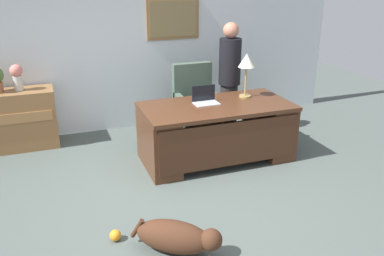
{
  "coord_description": "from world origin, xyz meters",
  "views": [
    {
      "loc": [
        -1.25,
        -3.7,
        2.4
      ],
      "look_at": [
        0.21,
        0.3,
        0.75
      ],
      "focal_mm": 38.42,
      "sensor_mm": 36.0,
      "label": 1
    }
  ],
  "objects_px": {
    "person_standing": "(229,79)",
    "dog_toy_ball": "(115,235)",
    "armchair": "(196,105)",
    "laptop": "(205,99)",
    "credenza": "(4,121)",
    "dog_lying": "(177,237)",
    "desk": "(217,130)",
    "desk_lamp": "(246,63)",
    "vase_with_flowers": "(17,75)"
  },
  "relations": [
    {
      "from": "laptop",
      "to": "desk_lamp",
      "type": "height_order",
      "value": "desk_lamp"
    },
    {
      "from": "person_standing",
      "to": "vase_with_flowers",
      "type": "height_order",
      "value": "person_standing"
    },
    {
      "from": "vase_with_flowers",
      "to": "dog_toy_ball",
      "type": "height_order",
      "value": "vase_with_flowers"
    },
    {
      "from": "desk",
      "to": "dog_toy_ball",
      "type": "height_order",
      "value": "desk"
    },
    {
      "from": "dog_lying",
      "to": "vase_with_flowers",
      "type": "distance_m",
      "value": 3.4
    },
    {
      "from": "laptop",
      "to": "vase_with_flowers",
      "type": "relative_size",
      "value": 0.88
    },
    {
      "from": "credenza",
      "to": "dog_lying",
      "type": "height_order",
      "value": "credenza"
    },
    {
      "from": "dog_lying",
      "to": "person_standing",
      "type": "bearing_deg",
      "value": 56.21
    },
    {
      "from": "person_standing",
      "to": "dog_lying",
      "type": "xyz_separation_m",
      "value": [
        -1.6,
        -2.4,
        -0.73
      ]
    },
    {
      "from": "armchair",
      "to": "person_standing",
      "type": "relative_size",
      "value": 0.64
    },
    {
      "from": "desk",
      "to": "dog_toy_ball",
      "type": "distance_m",
      "value": 2.11
    },
    {
      "from": "desk_lamp",
      "to": "dog_toy_ball",
      "type": "height_order",
      "value": "desk_lamp"
    },
    {
      "from": "person_standing",
      "to": "dog_toy_ball",
      "type": "height_order",
      "value": "person_standing"
    },
    {
      "from": "dog_lying",
      "to": "dog_toy_ball",
      "type": "relative_size",
      "value": 6.89
    },
    {
      "from": "armchair",
      "to": "dog_toy_ball",
      "type": "xyz_separation_m",
      "value": [
        -1.64,
        -2.2,
        -0.44
      ]
    },
    {
      "from": "person_standing",
      "to": "credenza",
      "type": "bearing_deg",
      "value": 169.09
    },
    {
      "from": "desk",
      "to": "person_standing",
      "type": "xyz_separation_m",
      "value": [
        0.5,
        0.73,
        0.47
      ]
    },
    {
      "from": "desk_lamp",
      "to": "dog_lying",
      "type": "bearing_deg",
      "value": -130.42
    },
    {
      "from": "vase_with_flowers",
      "to": "person_standing",
      "type": "bearing_deg",
      "value": -11.87
    },
    {
      "from": "desk",
      "to": "desk_lamp",
      "type": "distance_m",
      "value": 0.98
    },
    {
      "from": "armchair",
      "to": "dog_toy_ball",
      "type": "relative_size",
      "value": 10.08
    },
    {
      "from": "person_standing",
      "to": "desk_lamp",
      "type": "relative_size",
      "value": 2.87
    },
    {
      "from": "credenza",
      "to": "armchair",
      "type": "bearing_deg",
      "value": -9.57
    },
    {
      "from": "vase_with_flowers",
      "to": "dog_toy_ball",
      "type": "bearing_deg",
      "value": -73.25
    },
    {
      "from": "person_standing",
      "to": "vase_with_flowers",
      "type": "distance_m",
      "value": 2.97
    },
    {
      "from": "dog_toy_ball",
      "to": "desk",
      "type": "bearing_deg",
      "value": 39.35
    },
    {
      "from": "credenza",
      "to": "laptop",
      "type": "distance_m",
      "value": 2.84
    },
    {
      "from": "person_standing",
      "to": "dog_toy_ball",
      "type": "xyz_separation_m",
      "value": [
        -2.11,
        -2.05,
        -0.83
      ]
    },
    {
      "from": "desk",
      "to": "vase_with_flowers",
      "type": "bearing_deg",
      "value": 150.92
    },
    {
      "from": "person_standing",
      "to": "dog_lying",
      "type": "relative_size",
      "value": 2.27
    },
    {
      "from": "desk",
      "to": "credenza",
      "type": "height_order",
      "value": "credenza"
    },
    {
      "from": "armchair",
      "to": "desk_lamp",
      "type": "distance_m",
      "value": 1.11
    },
    {
      "from": "dog_lying",
      "to": "dog_toy_ball",
      "type": "height_order",
      "value": "dog_lying"
    },
    {
      "from": "armchair",
      "to": "person_standing",
      "type": "bearing_deg",
      "value": -18.34
    },
    {
      "from": "credenza",
      "to": "desk_lamp",
      "type": "distance_m",
      "value": 3.45
    },
    {
      "from": "person_standing",
      "to": "dog_lying",
      "type": "distance_m",
      "value": 2.98
    },
    {
      "from": "credenza",
      "to": "armchair",
      "type": "relative_size",
      "value": 1.26
    },
    {
      "from": "desk",
      "to": "laptop",
      "type": "xyz_separation_m",
      "value": [
        -0.12,
        0.14,
        0.4
      ]
    },
    {
      "from": "armchair",
      "to": "laptop",
      "type": "relative_size",
      "value": 3.45
    },
    {
      "from": "vase_with_flowers",
      "to": "credenza",
      "type": "bearing_deg",
      "value": -179.71
    },
    {
      "from": "laptop",
      "to": "vase_with_flowers",
      "type": "distance_m",
      "value": 2.59
    },
    {
      "from": "credenza",
      "to": "dog_toy_ball",
      "type": "relative_size",
      "value": 12.75
    },
    {
      "from": "dog_lying",
      "to": "credenza",
      "type": "bearing_deg",
      "value": 117.35
    },
    {
      "from": "dog_lying",
      "to": "desk_lamp",
      "type": "xyz_separation_m",
      "value": [
        1.6,
        1.88,
        1.08
      ]
    },
    {
      "from": "person_standing",
      "to": "laptop",
      "type": "height_order",
      "value": "person_standing"
    },
    {
      "from": "desk_lamp",
      "to": "armchair",
      "type": "bearing_deg",
      "value": 124.86
    },
    {
      "from": "armchair",
      "to": "dog_toy_ball",
      "type": "distance_m",
      "value": 2.78
    },
    {
      "from": "desk",
      "to": "desk_lamp",
      "type": "relative_size",
      "value": 3.27
    },
    {
      "from": "desk",
      "to": "credenza",
      "type": "relative_size",
      "value": 1.4
    },
    {
      "from": "desk_lamp",
      "to": "laptop",
      "type": "bearing_deg",
      "value": -173.54
    }
  ]
}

